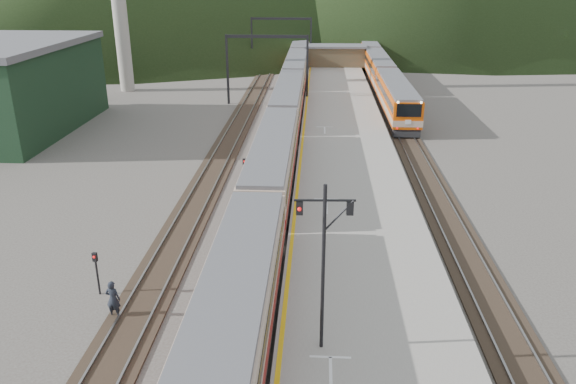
# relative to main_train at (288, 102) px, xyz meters

# --- Properties ---
(track_main) EXTENTS (2.60, 200.00, 0.23)m
(track_main) POSITION_rel_main_train_xyz_m (0.00, -7.48, -1.92)
(track_main) COLOR black
(track_main) RESTS_ON ground
(track_far) EXTENTS (2.60, 200.00, 0.23)m
(track_far) POSITION_rel_main_train_xyz_m (-5.00, -7.48, -1.92)
(track_far) COLOR black
(track_far) RESTS_ON ground
(track_second) EXTENTS (2.60, 200.00, 0.23)m
(track_second) POSITION_rel_main_train_xyz_m (11.50, -7.48, -1.92)
(track_second) COLOR black
(track_second) RESTS_ON ground
(platform) EXTENTS (8.00, 100.00, 1.00)m
(platform) POSITION_rel_main_train_xyz_m (5.60, -9.48, -1.49)
(platform) COLOR gray
(platform) RESTS_ON ground
(gantry_near) EXTENTS (9.55, 0.25, 8.00)m
(gantry_near) POSITION_rel_main_train_xyz_m (-2.85, 7.52, 3.60)
(gantry_near) COLOR black
(gantry_near) RESTS_ON ground
(gantry_far) EXTENTS (9.55, 0.25, 8.00)m
(gantry_far) POSITION_rel_main_train_xyz_m (-2.85, 32.52, 3.60)
(gantry_far) COLOR black
(gantry_far) RESTS_ON ground
(station_shed) EXTENTS (9.40, 4.40, 3.10)m
(station_shed) POSITION_rel_main_train_xyz_m (5.60, 30.52, 0.58)
(station_shed) COLOR brown
(station_shed) RESTS_ON platform
(main_train) EXTENTS (2.88, 98.76, 3.51)m
(main_train) POSITION_rel_main_train_xyz_m (0.00, 0.00, 0.00)
(main_train) COLOR tan
(main_train) RESTS_ON track_main
(second_train) EXTENTS (2.77, 56.90, 3.38)m
(second_train) POSITION_rel_main_train_xyz_m (11.50, 21.59, -0.07)
(second_train) COLOR #DA4E07
(second_train) RESTS_ON track_second
(signal_mast) EXTENTS (2.20, 0.27, 6.85)m
(signal_mast) POSITION_rel_main_train_xyz_m (3.45, -39.63, 3.20)
(signal_mast) COLOR black
(signal_mast) RESTS_ON platform
(short_signal_b) EXTENTS (0.22, 0.17, 2.27)m
(short_signal_b) POSITION_rel_main_train_xyz_m (-2.07, -20.07, -0.52)
(short_signal_b) COLOR black
(short_signal_b) RESTS_ON ground
(short_signal_c) EXTENTS (0.24, 0.19, 2.27)m
(short_signal_c) POSITION_rel_main_train_xyz_m (-7.41, -34.75, -0.52)
(short_signal_c) COLOR black
(short_signal_c) RESTS_ON ground
(worker) EXTENTS (0.72, 0.51, 1.86)m
(worker) POSITION_rel_main_train_xyz_m (-5.99, -36.62, -1.06)
(worker) COLOR black
(worker) RESTS_ON ground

